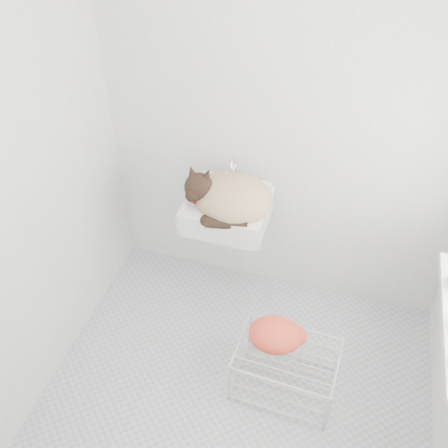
# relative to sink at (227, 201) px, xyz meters

# --- Properties ---
(floor) EXTENTS (2.20, 2.00, 0.02)m
(floor) POSITION_rel_sink_xyz_m (0.27, -0.74, -0.85)
(floor) COLOR #B7BAC0
(floor) RESTS_ON ground
(back_wall) EXTENTS (2.20, 0.02, 2.50)m
(back_wall) POSITION_rel_sink_xyz_m (0.27, 0.26, 0.40)
(back_wall) COLOR white
(back_wall) RESTS_ON ground
(left_wall) EXTENTS (0.02, 2.00, 2.50)m
(left_wall) POSITION_rel_sink_xyz_m (-0.83, -0.74, 0.40)
(left_wall) COLOR white
(left_wall) RESTS_ON ground
(sink) EXTENTS (0.49, 0.43, 0.20)m
(sink) POSITION_rel_sink_xyz_m (0.00, 0.00, 0.00)
(sink) COLOR white
(sink) RESTS_ON back_wall
(faucet) EXTENTS (0.18, 0.12, 0.18)m
(faucet) POSITION_rel_sink_xyz_m (0.00, 0.18, 0.14)
(faucet) COLOR silver
(faucet) RESTS_ON sink
(cat) EXTENTS (0.51, 0.43, 0.31)m
(cat) POSITION_rel_sink_xyz_m (0.01, -0.02, 0.04)
(cat) COLOR tan
(cat) RESTS_ON sink
(wire_rack) EXTENTS (0.58, 0.42, 0.33)m
(wire_rack) POSITION_rel_sink_xyz_m (0.52, -0.58, -0.70)
(wire_rack) COLOR silver
(wire_rack) RESTS_ON floor
(towel) EXTENTS (0.33, 0.26, 0.13)m
(towel) POSITION_rel_sink_xyz_m (0.43, -0.52, -0.49)
(towel) COLOR #E25107
(towel) RESTS_ON wire_rack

